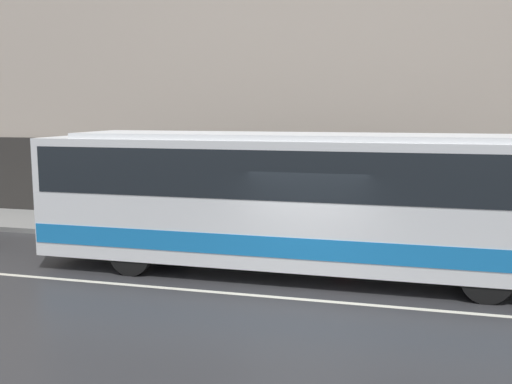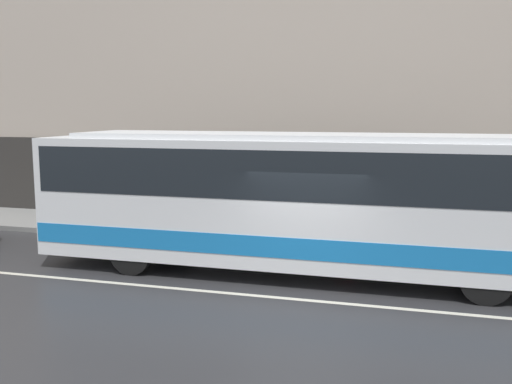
% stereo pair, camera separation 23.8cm
% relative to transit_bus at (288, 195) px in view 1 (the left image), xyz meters
% --- Properties ---
extents(ground_plane, '(60.00, 60.00, 0.00)m').
position_rel_transit_bus_xyz_m(ground_plane, '(0.67, -1.84, -1.83)').
color(ground_plane, '#2D2D30').
extents(sidewalk, '(60.00, 2.98, 0.16)m').
position_rel_transit_bus_xyz_m(sidewalk, '(0.67, 3.65, -1.75)').
color(sidewalk, gray).
rests_on(sidewalk, ground_plane).
extents(building_facade, '(60.00, 0.35, 11.68)m').
position_rel_transit_bus_xyz_m(building_facade, '(0.67, 5.28, 3.80)').
color(building_facade, '#B7A899').
rests_on(building_facade, ground_plane).
extents(lane_stripe, '(54.00, 0.14, 0.01)m').
position_rel_transit_bus_xyz_m(lane_stripe, '(0.67, -1.84, -1.83)').
color(lane_stripe, beige).
rests_on(lane_stripe, ground_plane).
extents(transit_bus, '(11.66, 2.57, 3.25)m').
position_rel_transit_bus_xyz_m(transit_bus, '(0.00, 0.00, 0.00)').
color(transit_bus, white).
rests_on(transit_bus, ground_plane).
extents(pedestrian_waiting, '(0.36, 0.36, 1.53)m').
position_rel_transit_bus_xyz_m(pedestrian_waiting, '(0.85, 4.48, -0.97)').
color(pedestrian_waiting, maroon).
rests_on(pedestrian_waiting, sidewalk).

